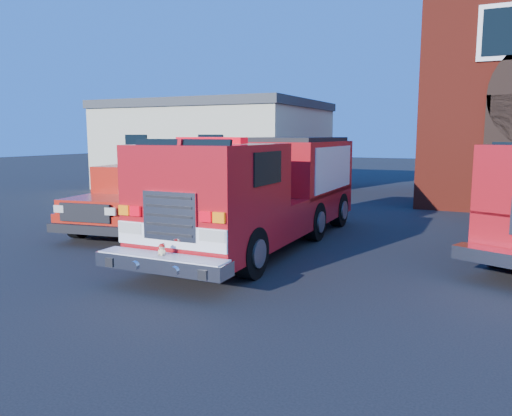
% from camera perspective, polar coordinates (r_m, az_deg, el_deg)
% --- Properties ---
extents(ground, '(100.00, 100.00, 0.00)m').
position_cam_1_polar(ground, '(10.85, 2.74, -5.97)').
color(ground, black).
rests_on(ground, ground).
extents(side_building, '(10.20, 8.20, 4.35)m').
position_cam_1_polar(side_building, '(26.19, -4.49, 7.28)').
color(side_building, beige).
rests_on(side_building, ground).
extents(fire_engine, '(2.51, 8.58, 2.64)m').
position_cam_1_polar(fire_engine, '(12.22, 1.08, 2.17)').
color(fire_engine, black).
rests_on(fire_engine, ground).
extents(pickup_truck, '(2.79, 5.82, 1.83)m').
position_cam_1_polar(pickup_truck, '(14.82, -12.85, 1.10)').
color(pickup_truck, black).
rests_on(pickup_truck, ground).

